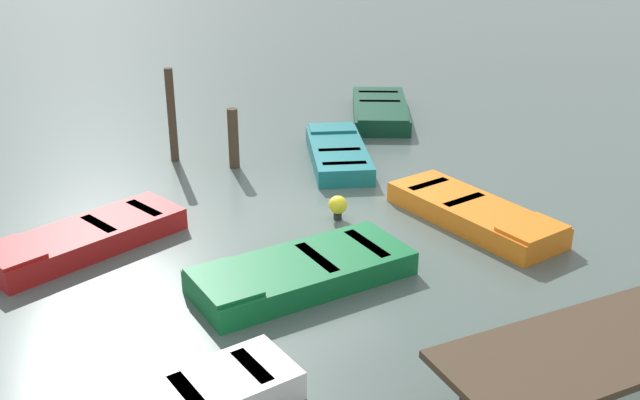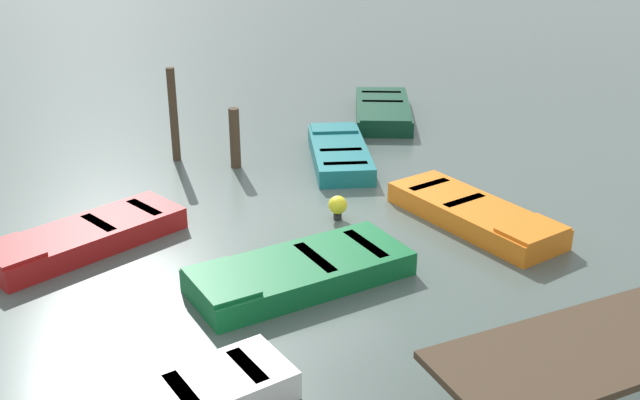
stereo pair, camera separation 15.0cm
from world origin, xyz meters
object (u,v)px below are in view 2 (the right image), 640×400
Objects in this scene: rowboat_dark_green at (383,111)px; mooring_piling_far_right at (235,138)px; rowboat_red at (85,237)px; mooring_piling_mid_right at (174,115)px; rowboat_green at (299,272)px; rowboat_teal at (339,153)px; marker_buoy at (338,206)px; rowboat_orange at (475,214)px.

mooring_piling_far_right is (4.99, 1.43, 0.47)m from rowboat_dark_green.
rowboat_red is 2.68× the size of mooring_piling_far_right.
rowboat_green is at bearing 87.41° from mooring_piling_mid_right.
mooring_piling_far_right reaches higher than rowboat_teal.
mooring_piling_far_right is at bearing 92.66° from rowboat_teal.
mooring_piling_far_right reaches higher than marker_buoy.
rowboat_dark_green is at bearing 155.18° from rowboat_orange.
rowboat_red is at bearing 30.95° from mooring_piling_far_right.
rowboat_dark_green is (-2.33, -6.51, 0.00)m from rowboat_orange.
rowboat_red is 1.70× the size of mooring_piling_mid_right.
mooring_piling_mid_right is 4.53× the size of marker_buoy.
marker_buoy reaches higher than rowboat_teal.
rowboat_orange is 6.92m from rowboat_dark_green.
rowboat_dark_green is at bearing -133.15° from rowboat_green.
rowboat_dark_green is at bearing -25.36° from rowboat_teal.
mooring_piling_far_right is at bearing -81.56° from marker_buoy.
mooring_piling_mid_right reaches higher than rowboat_green.
rowboat_green is 0.97× the size of rowboat_dark_green.
rowboat_orange is at bearing 120.59° from mooring_piling_mid_right.
marker_buoy is at bearing 149.59° from rowboat_red.
rowboat_teal is 0.93× the size of rowboat_orange.
rowboat_dark_green is 5.21m from mooring_piling_far_right.
mooring_piling_mid_right is at bearing -54.88° from rowboat_dark_green.
rowboat_teal is 2.42m from mooring_piling_far_right.
mooring_piling_far_right is 1.55m from mooring_piling_mid_right.
rowboat_red is at bearing 128.36° from rowboat_teal.
mooring_piling_far_right reaches higher than rowboat_dark_green.
mooring_piling_mid_right reaches higher than rowboat_orange.
rowboat_teal is 4.21m from rowboat_orange.
mooring_piling_mid_right is (1.00, -1.11, 0.40)m from mooring_piling_far_right.
rowboat_teal is 1.57× the size of mooring_piling_mid_right.
rowboat_red is 7.17m from rowboat_orange.
marker_buoy is (-4.51, 1.20, 0.07)m from rowboat_red.
rowboat_teal is at bearing -121.86° from marker_buoy.
mooring_piling_far_right is at bearing -164.63° from rowboat_red.
marker_buoy is (4.46, 5.02, 0.07)m from rowboat_dark_green.
rowboat_orange is at bearing 117.63° from mooring_piling_far_right.
marker_buoy is (1.67, 2.69, 0.07)m from rowboat_teal.
rowboat_red is 7.68× the size of marker_buoy.
rowboat_teal is 0.95× the size of rowboat_green.
mooring_piling_far_right reaches higher than rowboat_orange.
rowboat_dark_green is at bearing -163.99° from mooring_piling_far_right.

